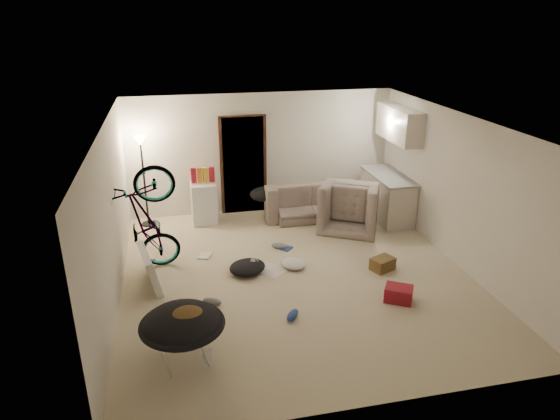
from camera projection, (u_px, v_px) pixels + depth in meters
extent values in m
cube|color=beige|center=(296.00, 275.00, 8.14)|extent=(5.50, 6.00, 0.02)
cube|color=white|center=(298.00, 122.00, 7.21)|extent=(5.50, 6.00, 0.02)
cube|color=silver|center=(262.00, 153.00, 10.40)|extent=(5.50, 0.02, 2.50)
cube|color=silver|center=(371.00, 309.00, 4.94)|extent=(5.50, 0.02, 2.50)
cube|color=silver|center=(110.00, 218.00, 7.12)|extent=(0.02, 6.00, 2.50)
cube|color=silver|center=(459.00, 191.00, 8.22)|extent=(0.02, 6.00, 2.50)
cube|color=black|center=(243.00, 165.00, 10.37)|extent=(0.85, 0.10, 2.04)
cube|color=#381F13|center=(244.00, 166.00, 10.35)|extent=(0.97, 0.04, 2.10)
cylinder|color=black|center=(149.00, 224.00, 10.06)|extent=(0.28, 0.28, 0.03)
cylinder|color=black|center=(145.00, 185.00, 9.75)|extent=(0.04, 0.04, 1.70)
cone|color=#FFE0A5|center=(140.00, 141.00, 9.43)|extent=(0.24, 0.24, 0.18)
cube|color=beige|center=(387.00, 197.00, 10.27)|extent=(0.60, 1.50, 0.88)
cube|color=gray|center=(389.00, 176.00, 10.10)|extent=(0.64, 1.54, 0.04)
cube|color=beige|center=(399.00, 124.00, 9.74)|extent=(0.38, 1.40, 0.65)
imported|color=#3A4139|center=(308.00, 203.00, 10.43)|extent=(1.92, 0.77, 0.56)
imported|color=#3A4139|center=(352.00, 209.00, 9.90)|extent=(1.43, 1.38, 0.72)
imported|color=black|center=(149.00, 243.00, 8.11)|extent=(1.90, 0.86, 1.08)
imported|color=maroon|center=(204.00, 369.00, 5.98)|extent=(0.27, 0.27, 0.02)
cube|color=white|center=(204.00, 203.00, 10.04)|extent=(0.50, 0.50, 0.83)
cube|color=maroon|center=(193.00, 176.00, 9.79)|extent=(0.11, 0.09, 0.30)
cube|color=#B96A17|center=(200.00, 175.00, 9.81)|extent=(0.10, 0.08, 0.30)
cube|color=gold|center=(206.00, 175.00, 9.84)|extent=(0.12, 0.10, 0.30)
cube|color=maroon|center=(212.00, 174.00, 9.86)|extent=(0.12, 0.10, 0.30)
cylinder|color=silver|center=(184.00, 344.00, 6.05)|extent=(0.68, 0.68, 0.48)
ellipsoid|color=black|center=(182.00, 324.00, 5.94)|extent=(0.95, 0.95, 0.40)
torus|color=black|center=(182.00, 324.00, 5.94)|extent=(1.03, 1.03, 0.07)
ellipsoid|color=brown|center=(186.00, 317.00, 5.88)|extent=(0.56, 0.50, 0.22)
ellipsoid|color=black|center=(264.00, 194.00, 10.15)|extent=(0.57, 0.47, 0.28)
cube|color=silver|center=(150.00, 268.00, 7.71)|extent=(0.40, 0.94, 0.61)
cube|color=brown|center=(383.00, 264.00, 8.26)|extent=(0.45, 0.39, 0.21)
cube|color=maroon|center=(399.00, 294.00, 7.37)|extent=(0.49, 0.46, 0.23)
cylinder|color=beige|center=(253.00, 266.00, 8.23)|extent=(0.18, 0.18, 0.18)
cone|color=beige|center=(253.00, 259.00, 8.18)|extent=(0.10, 0.10, 0.08)
cube|color=silver|center=(270.00, 270.00, 8.28)|extent=(0.62, 0.64, 0.01)
cube|color=#294497|center=(284.00, 248.00, 9.04)|extent=(0.33, 0.33, 0.03)
cube|color=silver|center=(205.00, 256.00, 8.75)|extent=(0.27, 0.31, 0.02)
ellipsoid|color=#294497|center=(280.00, 213.00, 10.49)|extent=(0.27, 0.15, 0.09)
ellipsoid|color=slate|center=(279.00, 246.00, 9.02)|extent=(0.32, 0.23, 0.11)
ellipsoid|color=#294497|center=(292.00, 315.00, 6.96)|extent=(0.27, 0.31, 0.11)
ellipsoid|color=slate|center=(212.00, 301.00, 7.29)|extent=(0.31, 0.25, 0.11)
ellipsoid|color=black|center=(247.00, 267.00, 8.17)|extent=(0.76, 0.71, 0.20)
ellipsoid|color=black|center=(331.00, 228.00, 9.73)|extent=(0.63, 0.62, 0.14)
ellipsoid|color=silver|center=(293.00, 264.00, 8.36)|extent=(0.57, 0.58, 0.14)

